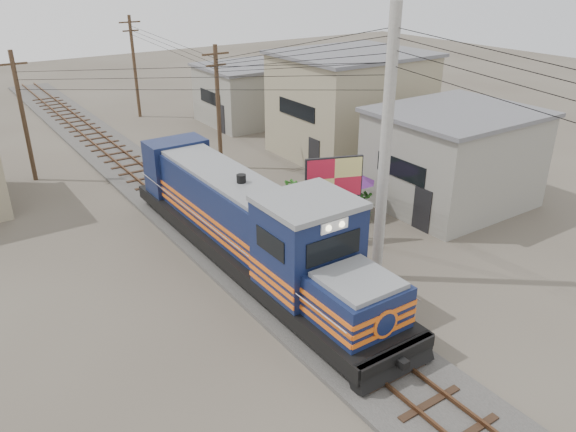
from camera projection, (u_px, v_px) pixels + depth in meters
ground at (294, 299)px, 20.18m from camera, size 120.00×120.00×0.00m
ballast at (179, 206)px, 27.68m from camera, size 3.60×70.00×0.16m
track at (178, 202)px, 27.60m from camera, size 1.15×70.00×0.12m
locomotive at (251, 226)px, 21.66m from camera, size 3.01×16.38×4.06m
utility_pole_main at (385, 153)px, 19.51m from camera, size 0.40×0.40×10.00m
wooden_pole_mid at (218, 106)px, 31.48m from camera, size 1.60×0.24×7.00m
wooden_pole_far at (134, 65)px, 42.07m from camera, size 1.60×0.24×7.50m
wooden_pole_left at (23, 115)px, 29.65m from camera, size 1.60×0.24×7.00m
power_lines at (176, 54)px, 23.35m from camera, size 9.65×19.00×3.30m
shophouse_front at (453, 157)px, 27.32m from camera, size 7.35×6.30×4.70m
shophouse_mid at (350, 104)px, 34.30m from camera, size 8.40×7.35×6.20m
shophouse_back at (247, 94)px, 41.47m from camera, size 6.30×6.30×4.20m
billboard at (334, 180)px, 23.26m from camera, size 2.35×0.99×3.81m
market_umbrella at (354, 177)px, 26.04m from camera, size 2.60×2.60×2.20m
vendor at (355, 201)px, 26.51m from camera, size 0.56×0.38×1.49m
plant_nursery at (331, 211)px, 26.23m from camera, size 3.33×2.86×1.14m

